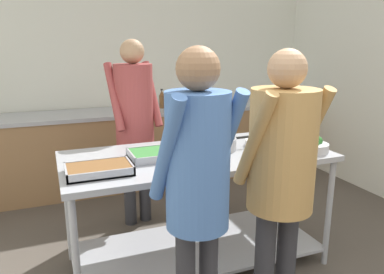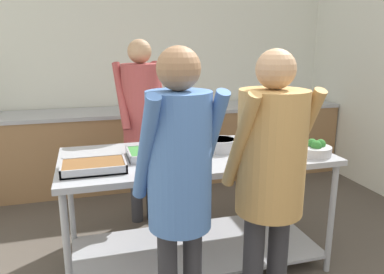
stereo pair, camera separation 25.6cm
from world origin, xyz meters
name	(u,v)px [view 1 (the left image)]	position (x,y,z in m)	size (l,w,h in m)	color
wall_rear	(134,70)	(0.00, 3.70, 1.32)	(4.76, 0.06, 2.65)	silver
back_counter	(143,146)	(0.00, 3.33, 0.45)	(4.60, 0.65, 0.90)	olive
serving_counter	(197,190)	(-0.05, 1.50, 0.59)	(1.92, 0.88, 0.88)	#9EA0A8
serving_tray_vegetables	(99,169)	(-0.78, 1.32, 0.90)	(0.40, 0.27, 0.05)	#9EA0A8
serving_tray_roast	(163,154)	(-0.31, 1.50, 0.90)	(0.46, 0.29, 0.05)	#9EA0A8
sauce_pan	(221,144)	(0.15, 1.51, 0.93)	(0.37, 0.23, 0.09)	#9EA0A8
plate_stack	(259,143)	(0.48, 1.52, 0.90)	(0.23, 0.23, 0.05)	white
broccoli_bowl	(312,146)	(0.75, 1.23, 0.92)	(0.24, 0.24, 0.12)	#B2B2B7
guest_serving_left	(198,174)	(-0.37, 0.70, 1.03)	(0.46, 0.38, 1.65)	#2D2D33
guest_serving_right	(281,164)	(0.15, 0.75, 1.00)	(0.50, 0.37, 1.63)	#2D2D33
cook_behind_counter	(134,113)	(-0.32, 2.32, 1.05)	(0.48, 0.39, 1.69)	#2D2D33
water_bottle	(162,99)	(0.24, 3.34, 1.00)	(0.07, 0.07, 0.23)	brown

